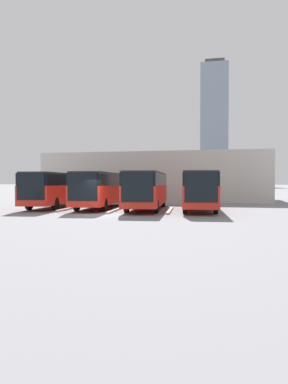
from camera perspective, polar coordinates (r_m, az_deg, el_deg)
ground_plane at (r=26.98m, az=-6.57°, el=-3.44°), size 600.00×600.00×0.00m
bus_0 at (r=31.29m, az=8.42°, el=0.47°), size 3.74×11.82×3.15m
curb_divider_0 at (r=29.92m, az=3.99°, el=-2.80°), size 0.92×6.60×0.15m
bus_1 at (r=31.47m, az=0.46°, el=0.49°), size 3.74×11.82×3.15m
curb_divider_1 at (r=30.45m, az=-4.24°, el=-2.73°), size 0.92×6.60×0.15m
bus_2 at (r=33.39m, az=-6.54°, el=0.54°), size 3.74×11.82×3.15m
curb_divider_2 at (r=32.67m, az=-11.13°, el=-2.46°), size 0.92×6.60×0.15m
bus_3 at (r=35.27m, az=-13.07°, el=0.57°), size 3.74×11.82×3.15m
station_building at (r=48.84m, az=2.41°, el=2.27°), size 27.18×15.61×5.87m
office_tower at (r=227.03m, az=10.73°, el=10.02°), size 15.80×15.80×73.04m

